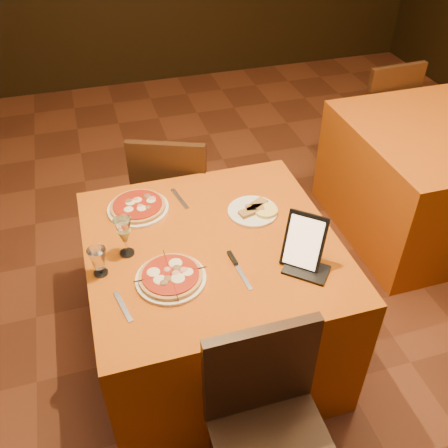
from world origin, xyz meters
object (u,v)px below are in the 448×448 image
object	(u,v)px
water_glass	(99,262)
pizza_near	(171,277)
tablet	(304,242)
chair_side_far	(372,114)
pizza_far	(138,207)
side_table	(431,179)
chair_main_far	(176,194)
wine_glass	(125,237)
main_table	(213,300)

from	to	relation	value
water_glass	pizza_near	bearing A→B (deg)	-24.32
tablet	chair_side_far	bearing A→B (deg)	92.21
pizza_far	water_glass	world-z (taller)	water_glass
side_table	pizza_far	xyz separation A→B (m)	(-1.92, -0.27, 0.39)
chair_main_far	chair_side_far	bearing A→B (deg)	-138.59
pizza_near	water_glass	xyz separation A→B (m)	(-0.27, 0.12, 0.05)
wine_glass	chair_side_far	bearing A→B (deg)	33.86
water_glass	tablet	bearing A→B (deg)	-12.39
chair_main_far	wine_glass	size ratio (longest dim) A/B	4.79
side_table	wine_glass	world-z (taller)	wine_glass
pizza_near	tablet	world-z (taller)	tablet
main_table	wine_glass	xyz separation A→B (m)	(-0.37, 0.04, 0.47)
pizza_far	chair_main_far	bearing A→B (deg)	60.34
pizza_far	wine_glass	distance (m)	0.32
wine_glass	pizza_far	bearing A→B (deg)	72.12
pizza_near	tablet	distance (m)	0.56
chair_side_far	pizza_far	world-z (taller)	chair_side_far
chair_side_far	tablet	size ratio (longest dim) A/B	3.73
wine_glass	water_glass	distance (m)	0.15
tablet	side_table	bearing A→B (deg)	73.70
wine_glass	chair_main_far	bearing A→B (deg)	64.54
wine_glass	tablet	distance (m)	0.75
chair_side_far	tablet	xyz separation A→B (m)	(-1.32, -1.62, 0.41)
pizza_near	wine_glass	world-z (taller)	wine_glass
wine_glass	side_table	bearing A→B (deg)	15.70
side_table	chair_side_far	distance (m)	0.79
main_table	side_table	size ratio (longest dim) A/B	1.00
water_glass	tablet	distance (m)	0.84
wine_glass	tablet	xyz separation A→B (m)	(0.70, -0.27, 0.03)
pizza_far	chair_side_far	bearing A→B (deg)	28.88
wine_glass	tablet	bearing A→B (deg)	-21.14
side_table	pizza_near	world-z (taller)	pizza_near
main_table	side_table	bearing A→B (deg)	20.11
chair_main_far	tablet	world-z (taller)	tablet
water_glass	wine_glass	bearing A→B (deg)	36.54
pizza_near	side_table	bearing A→B (deg)	22.60
chair_side_far	tablet	distance (m)	2.13
chair_main_far	chair_side_far	xyz separation A→B (m)	(1.65, 0.58, 0.00)
pizza_near	pizza_far	size ratio (longest dim) A/B	0.99
main_table	tablet	distance (m)	0.64
main_table	wine_glass	world-z (taller)	wine_glass
pizza_near	water_glass	bearing A→B (deg)	155.68
water_glass	main_table	bearing A→B (deg)	6.21
chair_main_far	pizza_far	distance (m)	0.64
main_table	chair_main_far	distance (m)	0.81
chair_side_far	pizza_far	distance (m)	2.22
chair_main_far	pizza_near	distance (m)	1.06
pizza_far	wine_glass	xyz separation A→B (m)	(-0.09, -0.29, 0.08)
wine_glass	tablet	size ratio (longest dim) A/B	0.78
side_table	chair_side_far	size ratio (longest dim) A/B	1.21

